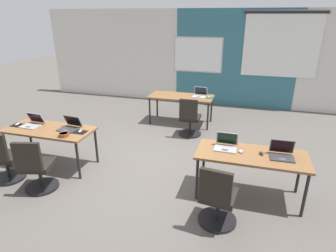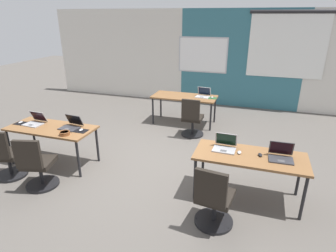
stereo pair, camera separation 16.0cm
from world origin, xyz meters
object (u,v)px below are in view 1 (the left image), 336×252
(laptop_near_left_end, at_px, (32,123))
(chair_near_left_end, at_px, (3,161))
(desk_near_right, at_px, (251,158))
(snack_bowl, at_px, (64,134))
(desk_far_center, at_px, (181,98))
(mouse_near_right_end, at_px, (261,153))
(chair_near_left_inner, at_px, (37,170))
(mouse_near_left_end, at_px, (17,124))
(chair_near_right_inner, at_px, (217,201))
(laptop_near_right_inner, at_px, (226,145))
(mouse_near_right_inner, at_px, (241,151))
(laptop_near_left_inner, at_px, (69,127))
(desk_near_left, at_px, (49,132))
(chair_far_right, at_px, (190,120))
(mouse_near_left_inner, at_px, (80,131))
(laptop_far_right, at_px, (200,95))
(laptop_near_right_end, at_px, (282,154))
(mouse_far_right, at_px, (209,97))

(laptop_near_left_end, bearing_deg, chair_near_left_end, -87.99)
(desk_near_right, distance_m, snack_bowl, 3.04)
(desk_far_center, relative_size, mouse_near_right_end, 14.52)
(chair_near_left_inner, bearing_deg, mouse_near_left_end, -52.56)
(chair_near_right_inner, xyz_separation_m, snack_bowl, (-2.65, 0.58, 0.38))
(laptop_near_right_inner, relative_size, mouse_near_right_inner, 3.33)
(desk_far_center, xyz_separation_m, laptop_near_left_inner, (-1.38, -2.71, 0.11))
(desk_near_left, bearing_deg, laptop_near_right_inner, 1.64)
(desk_near_left, distance_m, laptop_near_left_end, 0.40)
(mouse_near_left_end, relative_size, snack_bowl, 0.57)
(laptop_near_right_inner, xyz_separation_m, snack_bowl, (-2.65, -0.30, -0.01))
(desk_far_center, distance_m, mouse_near_right_inner, 3.21)
(laptop_near_left_inner, bearing_deg, chair_far_right, 52.74)
(desk_near_left, distance_m, chair_near_left_end, 0.86)
(mouse_near_left_inner, bearing_deg, laptop_near_right_inner, 1.63)
(desk_near_left, bearing_deg, laptop_far_right, 52.55)
(laptop_near_left_end, xyz_separation_m, laptop_near_right_end, (4.30, -0.02, 0.00))
(laptop_far_right, xyz_separation_m, laptop_near_right_inner, (0.91, -2.79, 0.00))
(mouse_far_right, bearing_deg, chair_near_left_end, -128.80)
(mouse_near_right_inner, bearing_deg, laptop_far_right, 111.59)
(laptop_near_left_inner, distance_m, mouse_near_left_inner, 0.27)
(mouse_near_right_end, bearing_deg, laptop_near_left_end, 179.70)
(mouse_near_left_end, height_order, laptop_near_right_end, laptop_near_right_end)
(chair_near_right_inner, relative_size, mouse_near_right_end, 8.35)
(chair_far_right, bearing_deg, desk_far_center, -63.38)
(laptop_near_left_inner, height_order, chair_near_left_end, laptop_near_left_inner)
(chair_near_right_inner, distance_m, mouse_near_right_end, 1.03)
(chair_near_left_inner, xyz_separation_m, mouse_near_left_end, (-0.99, 0.77, 0.36))
(laptop_near_left_inner, relative_size, mouse_far_right, 3.48)
(desk_near_left, xyz_separation_m, chair_near_right_inner, (3.12, -0.79, -0.28))
(mouse_near_left_inner, xyz_separation_m, laptop_far_right, (1.58, 2.86, 0.03))
(laptop_near_right_inner, distance_m, mouse_near_right_end, 0.52)
(laptop_near_right_inner, relative_size, mouse_near_right_end, 3.08)
(laptop_near_right_inner, height_order, snack_bowl, laptop_near_right_inner)
(chair_near_left_end, distance_m, mouse_near_right_inner, 3.83)
(desk_far_center, distance_m, laptop_near_right_inner, 3.04)
(laptop_near_left_end, bearing_deg, mouse_near_left_inner, 1.50)
(mouse_near_left_end, bearing_deg, chair_far_right, 36.15)
(chair_far_right, distance_m, laptop_near_right_inner, 2.21)
(laptop_near_left_end, relative_size, laptop_near_right_end, 1.02)
(laptop_far_right, xyz_separation_m, mouse_near_left_end, (-2.88, -2.90, -0.03))
(desk_near_right, distance_m, laptop_near_left_end, 3.89)
(chair_near_left_inner, distance_m, laptop_near_right_end, 3.70)
(mouse_near_right_end, bearing_deg, laptop_far_right, 116.56)
(mouse_near_left_inner, relative_size, chair_near_left_inner, 0.11)
(laptop_far_right, bearing_deg, desk_near_left, -122.06)
(laptop_near_right_inner, bearing_deg, chair_near_left_inner, -160.87)
(laptop_near_left_end, bearing_deg, desk_near_left, -3.61)
(chair_near_left_end, distance_m, chair_near_right_inner, 3.52)
(mouse_near_left_end, relative_size, laptop_near_right_inner, 0.30)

